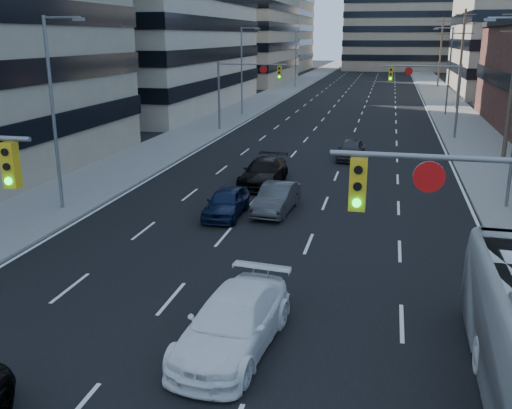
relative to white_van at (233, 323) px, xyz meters
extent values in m
cube|color=black|center=(-0.93, 120.43, -0.75)|extent=(18.00, 300.00, 0.02)
cube|color=slate|center=(-12.43, 120.43, -0.68)|extent=(5.00, 300.00, 0.15)
cube|color=slate|center=(10.57, 120.43, -0.68)|extent=(5.00, 300.00, 0.15)
cube|color=gray|center=(-24.93, 90.43, 7.24)|extent=(20.00, 30.00, 16.00)
cube|color=#ADA089|center=(-28.93, 130.43, 9.24)|extent=(24.00, 24.00, 20.00)
cube|color=gold|center=(-5.03, -1.57, 4.39)|extent=(0.35, 0.28, 1.10)
cylinder|color=black|center=(-5.03, -1.73, 4.74)|extent=(0.18, 0.06, 0.18)
cylinder|color=black|center=(-5.03, -1.73, 4.39)|extent=(0.18, 0.06, 0.18)
cylinder|color=#0CE526|center=(-5.03, -1.73, 4.04)|extent=(0.18, 0.06, 0.18)
cylinder|color=slate|center=(5.82, -1.57, 5.04)|extent=(6.50, 0.12, 0.12)
cube|color=gold|center=(3.17, -1.57, 4.39)|extent=(0.35, 0.28, 1.10)
cylinder|color=black|center=(3.17, -1.73, 4.74)|extent=(0.18, 0.06, 0.18)
cylinder|color=black|center=(3.17, -1.73, 4.39)|extent=(0.18, 0.06, 0.18)
cylinder|color=#0CE526|center=(3.17, -1.73, 4.04)|extent=(0.18, 0.06, 0.18)
cylinder|color=white|center=(4.57, -1.60, 4.64)|extent=(0.64, 0.06, 0.64)
cylinder|color=slate|center=(-10.93, 35.43, 2.24)|extent=(0.18, 0.18, 6.00)
cylinder|color=slate|center=(-7.93, 35.43, 5.04)|extent=(6.00, 0.12, 0.12)
cube|color=gold|center=(-5.53, 35.43, 4.39)|extent=(0.35, 0.28, 1.10)
cylinder|color=black|center=(-5.53, 35.27, 4.74)|extent=(0.18, 0.06, 0.18)
cylinder|color=black|center=(-5.53, 35.27, 4.39)|extent=(0.18, 0.06, 0.18)
cylinder|color=#0CE526|center=(-5.53, 35.27, 4.04)|extent=(0.18, 0.06, 0.18)
cylinder|color=white|center=(-6.93, 35.40, 4.64)|extent=(0.64, 0.06, 0.64)
cylinder|color=slate|center=(9.07, 35.43, 2.24)|extent=(0.18, 0.18, 6.00)
cylinder|color=slate|center=(6.07, 35.43, 5.04)|extent=(6.00, 0.12, 0.12)
cube|color=gold|center=(3.67, 35.43, 4.39)|extent=(0.35, 0.28, 1.10)
cylinder|color=black|center=(3.67, 35.27, 4.74)|extent=(0.18, 0.06, 0.18)
cylinder|color=black|center=(3.67, 35.27, 4.39)|extent=(0.18, 0.06, 0.18)
cylinder|color=#0CE526|center=(3.67, 35.27, 4.04)|extent=(0.18, 0.06, 0.18)
cylinder|color=white|center=(5.07, 35.40, 4.64)|extent=(0.64, 0.06, 0.64)
cylinder|color=#4C3D2D|center=(11.27, 56.43, 4.74)|extent=(0.28, 0.28, 11.00)
cube|color=#4C3D2D|center=(11.27, 56.43, 9.64)|extent=(2.20, 0.10, 0.10)
cube|color=#4C3D2D|center=(11.27, 56.43, 8.64)|extent=(2.20, 0.10, 0.10)
cube|color=#4C3D2D|center=(11.27, 56.43, 7.64)|extent=(2.20, 0.10, 0.10)
cylinder|color=#4C3D2D|center=(11.27, 86.43, 4.74)|extent=(0.28, 0.28, 11.00)
cube|color=#4C3D2D|center=(11.27, 86.43, 9.64)|extent=(2.20, 0.10, 0.10)
cube|color=#4C3D2D|center=(11.27, 86.43, 8.64)|extent=(2.20, 0.10, 0.10)
cube|color=#4C3D2D|center=(11.27, 86.43, 7.64)|extent=(2.20, 0.10, 0.10)
cylinder|color=slate|center=(-11.43, 10.43, 3.74)|extent=(0.16, 0.16, 9.00)
cylinder|color=slate|center=(-10.53, 10.43, 8.14)|extent=(1.80, 0.10, 0.10)
cube|color=slate|center=(-9.73, 10.43, 8.06)|extent=(0.50, 0.22, 0.14)
cylinder|color=slate|center=(-11.43, 45.43, 3.74)|extent=(0.16, 0.16, 9.00)
cylinder|color=slate|center=(-10.53, 45.43, 8.14)|extent=(1.80, 0.10, 0.10)
cube|color=slate|center=(-9.73, 45.43, 8.06)|extent=(0.50, 0.22, 0.14)
cylinder|color=slate|center=(-11.43, 80.43, 3.74)|extent=(0.16, 0.16, 9.00)
cylinder|color=slate|center=(-10.53, 80.43, 8.14)|extent=(1.80, 0.10, 0.10)
cube|color=slate|center=(-9.73, 80.43, 8.06)|extent=(0.50, 0.22, 0.14)
cylinder|color=slate|center=(8.67, 15.43, 8.14)|extent=(1.80, 0.10, 0.10)
cube|color=slate|center=(7.87, 15.43, 8.06)|extent=(0.50, 0.22, 0.14)
cylinder|color=slate|center=(9.57, 50.43, 3.74)|extent=(0.16, 0.16, 9.00)
cylinder|color=slate|center=(8.67, 50.43, 8.14)|extent=(1.80, 0.10, 0.10)
cube|color=slate|center=(7.87, 50.43, 8.06)|extent=(0.50, 0.22, 0.14)
imported|color=white|center=(0.00, 0.00, 0.00)|extent=(2.64, 5.42, 1.52)
imported|color=#0C1732|center=(-3.42, 11.32, -0.09)|extent=(1.60, 3.94, 1.34)
imported|color=#363638|center=(-1.26, 12.48, -0.08)|extent=(1.75, 4.21, 1.36)
imported|color=black|center=(-2.98, 17.44, -0.03)|extent=(2.26, 5.12, 1.46)
imported|color=#333335|center=(1.36, 25.59, -0.07)|extent=(1.93, 4.17, 1.38)
camera|label=1|loc=(3.69, -13.22, 7.36)|focal=40.00mm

